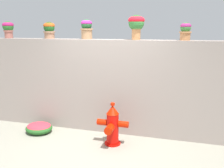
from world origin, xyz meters
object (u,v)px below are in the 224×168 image
object	(u,v)px
potted_plant_2	(87,28)
flower_bush_left	(39,128)
potted_plant_1	(49,29)
potted_plant_0	(8,28)
potted_plant_4	(185,30)
fire_hydrant	(112,126)
potted_plant_3	(136,23)

from	to	relation	value
potted_plant_2	flower_bush_left	bearing A→B (deg)	-147.24
potted_plant_1	flower_bush_left	xyz separation A→B (m)	(-0.04, -0.62, -2.13)
potted_plant_1	potted_plant_2	distance (m)	0.91
potted_plant_0	flower_bush_left	bearing A→B (deg)	-29.72
potted_plant_1	potted_plant_4	world-z (taller)	potted_plant_1
potted_plant_0	fire_hydrant	distance (m)	3.39
potted_plant_1	fire_hydrant	distance (m)	2.61
potted_plant_0	potted_plant_2	world-z (taller)	potted_plant_2
potted_plant_2	potted_plant_3	distance (m)	1.09
potted_plant_1	potted_plant_3	bearing A→B (deg)	-1.00
potted_plant_3	potted_plant_4	xyz separation A→B (m)	(0.97, 0.01, -0.13)
fire_hydrant	flower_bush_left	world-z (taller)	fire_hydrant
potted_plant_0	flower_bush_left	distance (m)	2.45
potted_plant_3	potted_plant_4	bearing A→B (deg)	0.34
potted_plant_0	potted_plant_4	world-z (taller)	potted_plant_0
flower_bush_left	potted_plant_3	bearing A→B (deg)	16.10
potted_plant_3	flower_bush_left	xyz separation A→B (m)	(-2.03, -0.59, -2.24)
potted_plant_1	flower_bush_left	distance (m)	2.22
potted_plant_3	potted_plant_1	bearing A→B (deg)	179.00
potted_plant_2	fire_hydrant	distance (m)	2.15
potted_plant_2	fire_hydrant	xyz separation A→B (m)	(0.78, -0.73, -1.87)
potted_plant_2	potted_plant_3	size ratio (longest dim) A/B	0.84
potted_plant_0	potted_plant_2	distance (m)	1.95
potted_plant_0	fire_hydrant	bearing A→B (deg)	-14.44
potted_plant_3	fire_hydrant	bearing A→B (deg)	-113.34
potted_plant_2	potted_plant_4	distance (m)	2.05
potted_plant_3	flower_bush_left	distance (m)	3.08
potted_plant_2	potted_plant_3	world-z (taller)	potted_plant_3
potted_plant_4	fire_hydrant	world-z (taller)	potted_plant_4
potted_plant_3	flower_bush_left	bearing A→B (deg)	-163.90
potted_plant_0	potted_plant_2	xyz separation A→B (m)	(1.95, 0.03, -0.00)
potted_plant_0	potted_plant_1	size ratio (longest dim) A/B	1.04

